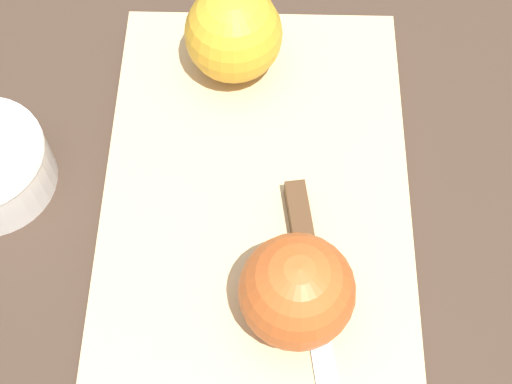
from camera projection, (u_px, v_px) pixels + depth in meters
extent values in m
plane|color=#38281E|center=(256.00, 214.00, 0.61)|extent=(4.00, 4.00, 0.00)
cube|color=tan|center=(256.00, 209.00, 0.60)|extent=(0.43, 0.28, 0.02)
sphere|color=gold|center=(233.00, 34.00, 0.62)|extent=(0.09, 0.09, 0.09)
cylinder|color=beige|center=(229.00, 28.00, 0.63)|extent=(0.05, 0.07, 0.08)
sphere|color=#AD4C1E|center=(297.00, 291.00, 0.51)|extent=(0.09, 0.09, 0.09)
cylinder|color=beige|center=(293.00, 301.00, 0.51)|extent=(0.04, 0.07, 0.08)
cube|color=silver|center=(317.00, 322.00, 0.54)|extent=(0.11, 0.03, 0.00)
cube|color=#472D19|center=(300.00, 220.00, 0.58)|extent=(0.07, 0.02, 0.02)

